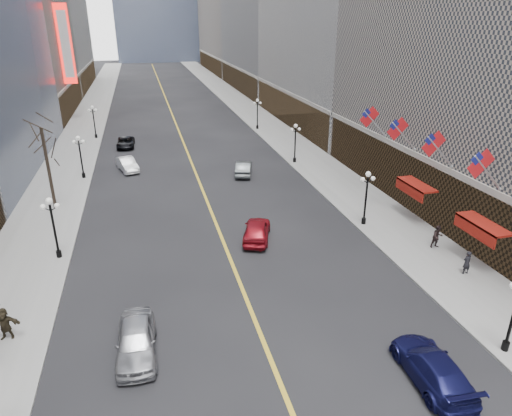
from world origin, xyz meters
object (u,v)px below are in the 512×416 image
streetlamp_east_3 (257,111)px  car_sb_mid (257,230)px  streetlamp_west_2 (80,152)px  car_nb_near (136,340)px  streetlamp_east_2 (295,139)px  car_nb_far (126,143)px  ped_ne_corner (467,263)px  streetlamp_east_1 (366,192)px  car_sb_far (244,168)px  streetlamp_west_1 (53,222)px  car_nb_mid (127,164)px  car_sb_near (432,368)px  streetlamp_west_3 (94,118)px

streetlamp_east_3 → car_sb_mid: 37.62m
streetlamp_west_2 → streetlamp_east_3: bearing=37.3°
car_nb_near → streetlamp_east_2: bearing=59.8°
car_nb_far → ped_ne_corner: 45.05m
car_nb_near → ped_ne_corner: 21.39m
streetlamp_east_1 → car_sb_far: 16.82m
streetlamp_west_1 → car_nb_mid: (4.51, 19.80, -2.16)m
streetlamp_east_1 → car_nb_near: bearing=-147.7°
car_nb_near → car_sb_near: 14.44m
car_nb_near → car_sb_mid: car_nb_near is taller
streetlamp_east_1 → streetlamp_east_3: (0.00, 36.00, 0.00)m
streetlamp_west_1 → car_sb_far: 22.82m
streetlamp_east_2 → car_nb_near: 34.84m
streetlamp_west_1 → streetlamp_east_1: bearing=0.0°
streetlamp_west_1 → car_nb_mid: size_ratio=1.01×
streetlamp_west_2 → car_nb_near: streetlamp_west_2 is taller
streetlamp_east_2 → streetlamp_east_3: (0.00, 18.00, 0.00)m
streetlamp_west_2 → car_sb_far: 17.20m
streetlamp_east_2 → streetlamp_west_2: same height
ped_ne_corner → car_sb_far: bearing=-73.0°
streetlamp_east_1 → streetlamp_west_3: 43.05m
streetlamp_east_1 → streetlamp_east_2: (0.00, 18.00, 0.00)m
streetlamp_west_1 → ped_ne_corner: bearing=-18.6°
streetlamp_east_3 → streetlamp_west_3: same height
streetlamp_west_2 → car_sb_mid: size_ratio=0.95×
streetlamp_east_1 → car_nb_far: (-19.43, 30.15, -2.24)m
streetlamp_west_1 → car_nb_mid: streetlamp_west_1 is taller
streetlamp_east_1 → streetlamp_west_3: size_ratio=1.00×
streetlamp_west_3 → streetlamp_west_1: bearing=-90.0°
streetlamp_west_2 → car_nb_mid: bearing=21.8°
streetlamp_west_1 → car_nb_mid: bearing=77.2°
car_nb_mid → car_sb_far: size_ratio=0.98×
car_sb_near → streetlamp_west_3: bearing=-67.4°
streetlamp_west_1 → streetlamp_west_2: (0.00, 18.00, 0.00)m
car_nb_far → car_sb_near: car_sb_near is taller
car_sb_mid → ped_ne_corner: bearing=164.0°
car_nb_mid → car_nb_far: bearing=76.2°
streetlamp_east_3 → car_sb_far: bearing=-108.1°
streetlamp_west_2 → streetlamp_west_3: same height
streetlamp_east_1 → car_sb_far: (-6.76, 15.26, -2.15)m
car_nb_mid → car_nb_near: bearing=-104.2°
streetlamp_east_3 → ped_ne_corner: (2.94, -44.95, -1.93)m
streetlamp_west_3 → car_nb_near: (5.31, -47.58, -2.06)m
streetlamp_west_1 → car_sb_near: bearing=-41.9°
streetlamp_east_3 → streetlamp_west_3: (-23.60, 0.00, 0.00)m
streetlamp_east_1 → streetlamp_east_2: bearing=90.0°
car_sb_mid → car_sb_far: 15.86m
car_nb_far → streetlamp_west_2: bearing=-106.7°
streetlamp_west_3 → streetlamp_west_2: bearing=-90.0°
car_sb_near → car_nb_far: bearing=-69.7°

